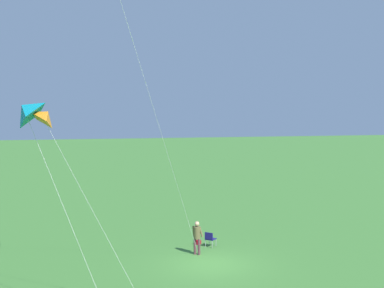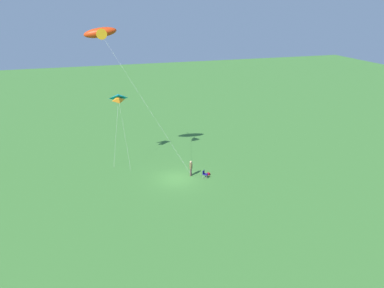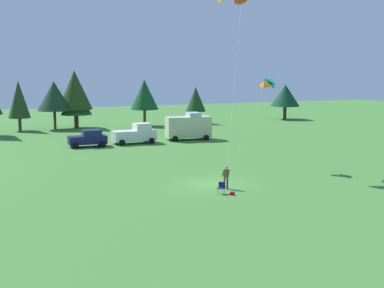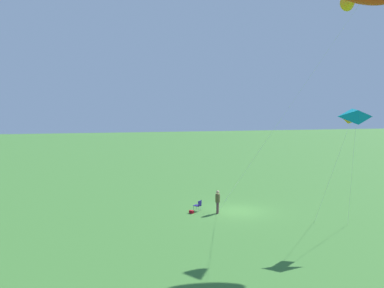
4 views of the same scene
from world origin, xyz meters
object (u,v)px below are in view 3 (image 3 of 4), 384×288
at_px(van_camper_beige, 188,126).
at_px(kite_delta_orange, 264,84).
at_px(kite_delta_teal, 273,82).
at_px(person_kite_flyer, 226,175).
at_px(car_navy_hatch, 88,138).
at_px(truck_white_pickup, 135,134).
at_px(backpack_on_grass, 232,193).
at_px(folding_chair, 221,187).

height_order(van_camper_beige, kite_delta_orange, kite_delta_orange).
bearing_deg(kite_delta_teal, person_kite_flyer, -139.77).
relative_size(person_kite_flyer, van_camper_beige, 0.31).
distance_m(person_kite_flyer, car_navy_hatch, 25.05).
bearing_deg(person_kite_flyer, van_camper_beige, -168.25).
xyz_separation_m(van_camper_beige, kite_delta_teal, (0.55, -19.05, 5.92)).
bearing_deg(car_navy_hatch, truck_white_pickup, 6.11).
bearing_deg(truck_white_pickup, kite_delta_teal, -71.60).
height_order(truck_white_pickup, kite_delta_teal, kite_delta_teal).
bearing_deg(backpack_on_grass, person_kite_flyer, 77.79).
relative_size(kite_delta_teal, kite_delta_orange, 1.04).
bearing_deg(folding_chair, kite_delta_orange, 177.01).
distance_m(person_kite_flyer, folding_chair, 1.66).
height_order(person_kite_flyer, car_navy_hatch, car_navy_hatch).
distance_m(person_kite_flyer, van_camper_beige, 26.53).
bearing_deg(kite_delta_orange, truck_white_pickup, 109.45).
height_order(van_camper_beige, kite_delta_teal, kite_delta_teal).
distance_m(folding_chair, backpack_on_grass, 0.92).
distance_m(person_kite_flyer, kite_delta_teal, 12.00).
bearing_deg(backpack_on_grass, kite_delta_teal, 46.04).
height_order(backpack_on_grass, truck_white_pickup, truck_white_pickup).
height_order(person_kite_flyer, kite_delta_teal, kite_delta_teal).
bearing_deg(folding_chair, car_navy_hatch, -128.54).
xyz_separation_m(kite_delta_teal, kite_delta_orange, (-0.93, 0.02, -0.17)).
distance_m(folding_chair, kite_delta_teal, 13.59).
xyz_separation_m(backpack_on_grass, van_camper_beige, (7.54, 27.44, 1.53)).
relative_size(folding_chair, car_navy_hatch, 0.19).
relative_size(folding_chair, kite_delta_teal, 0.10).
bearing_deg(kite_delta_teal, kite_delta_orange, 178.47).
relative_size(car_navy_hatch, truck_white_pickup, 0.83).
bearing_deg(backpack_on_grass, truck_white_pickup, 88.64).
xyz_separation_m(person_kite_flyer, van_camper_beige, (7.13, 25.55, 0.62)).
xyz_separation_m(truck_white_pickup, van_camper_beige, (6.90, 0.57, 0.54)).
bearing_deg(car_navy_hatch, kite_delta_orange, -55.17).
bearing_deg(van_camper_beige, car_navy_hatch, -169.16).
xyz_separation_m(folding_chair, car_navy_hatch, (-4.40, 25.72, 0.46)).
bearing_deg(kite_delta_orange, car_navy_hatch, 124.00).
bearing_deg(car_navy_hatch, folding_chair, -79.47).
height_order(person_kite_flyer, van_camper_beige, van_camper_beige).
bearing_deg(folding_chair, truck_white_pickup, -140.83).
bearing_deg(truck_white_pickup, car_navy_hatch, -178.26).
bearing_deg(kite_delta_orange, person_kite_flyer, -135.99).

